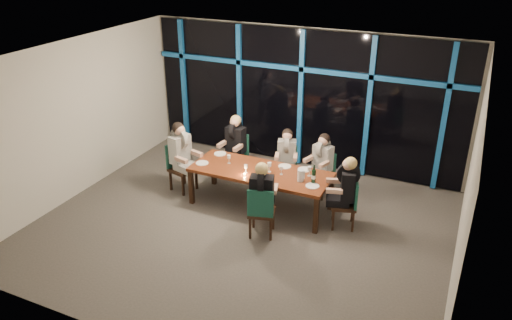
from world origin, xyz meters
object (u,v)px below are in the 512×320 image
object	(u,v)px
diner_end_left	(181,147)
water_pitcher	(301,175)
chair_far_mid	(287,165)
chair_far_left	(237,153)
diner_near_mid	(262,188)
wine_bottle	(314,176)
diner_far_mid	(287,151)
chair_end_left	(180,164)
diner_end_right	(346,182)
diner_far_right	(322,156)
dining_table	(260,174)
chair_end_right	(349,201)
diner_far_left	(235,138)
chair_near_mid	(261,210)
chair_far_right	(323,171)

from	to	relation	value
diner_end_left	water_pitcher	world-z (taller)	diner_end_left
chair_far_mid	diner_end_left	size ratio (longest dim) A/B	0.91
water_pitcher	chair_far_left	bearing A→B (deg)	161.09
diner_end_left	chair_far_left	bearing A→B (deg)	-19.66
diner_near_mid	wine_bottle	distance (m)	1.01
water_pitcher	diner_far_mid	bearing A→B (deg)	135.56
chair_end_left	diner_end_right	size ratio (longest dim) A/B	1.10
wine_bottle	diner_far_mid	bearing A→B (deg)	132.64
chair_far_left	water_pitcher	size ratio (longest dim) A/B	4.32
chair_far_mid	diner_far_right	world-z (taller)	diner_far_right
diner_far_right	diner_end_left	size ratio (longest dim) A/B	0.90
dining_table	water_pitcher	xyz separation A→B (m)	(0.81, -0.08, 0.18)
dining_table	wine_bottle	size ratio (longest dim) A/B	7.54
wine_bottle	chair_end_right	bearing A→B (deg)	5.43
chair_end_right	diner_near_mid	xyz separation A→B (m)	(-1.27, -0.85, 0.39)
diner_far_mid	chair_far_left	bearing A→B (deg)	156.93
wine_bottle	water_pitcher	xyz separation A→B (m)	(-0.23, -0.02, -0.02)
chair_far_left	diner_end_left	distance (m)	1.30
chair_far_left	chair_end_right	size ratio (longest dim) A/B	1.02
chair_far_mid	chair_end_left	bearing A→B (deg)	-171.15
chair_far_mid	diner_far_left	size ratio (longest dim) A/B	0.95
chair_end_left	chair_near_mid	xyz separation A→B (m)	(2.19, -0.93, -0.02)
diner_end_left	diner_end_right	distance (m)	3.29
wine_bottle	chair_near_mid	bearing A→B (deg)	-125.13
diner_far_mid	diner_far_right	world-z (taller)	diner_far_right
chair_far_left	water_pitcher	xyz separation A→B (m)	(1.79, -1.07, 0.34)
diner_end_left	diner_end_right	bearing A→B (deg)	-74.94
diner_far_mid	diner_near_mid	size ratio (longest dim) A/B	0.92
diner_end_right	water_pitcher	distance (m)	0.80
chair_end_right	wine_bottle	distance (m)	0.74
diner_far_right	wine_bottle	xyz separation A→B (m)	(0.16, -0.97, 0.04)
diner_end_right	diner_end_left	bearing A→B (deg)	-106.64
chair_end_right	diner_near_mid	bearing A→B (deg)	-72.87
chair_far_right	diner_end_right	xyz separation A→B (m)	(0.70, -1.00, 0.38)
chair_far_mid	chair_end_right	bearing A→B (deg)	-49.57
diner_far_left	water_pitcher	bearing A→B (deg)	-24.36
diner_far_right	chair_near_mid	bearing A→B (deg)	-86.88
diner_far_mid	chair_near_mid	bearing A→B (deg)	-99.56
diner_far_mid	water_pitcher	world-z (taller)	diner_far_mid
chair_far_right	diner_far_mid	distance (m)	0.82
diner_far_left	diner_far_right	size ratio (longest dim) A/B	1.06
diner_far_right	wine_bottle	size ratio (longest dim) A/B	2.48
diner_far_left	diner_far_mid	world-z (taller)	diner_far_left
dining_table	wine_bottle	bearing A→B (deg)	-3.72
chair_end_left	diner_end_left	size ratio (longest dim) A/B	1.03
chair_far_mid	water_pitcher	xyz separation A→B (m)	(0.66, -1.03, 0.37)
dining_table	diner_far_mid	distance (m)	0.90
diner_end_left	wine_bottle	xyz separation A→B (m)	(2.72, -0.04, -0.05)
wine_bottle	chair_end_left	bearing A→B (deg)	178.81
dining_table	diner_near_mid	size ratio (longest dim) A/B	2.84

